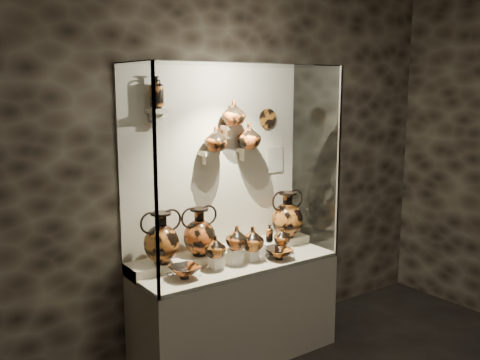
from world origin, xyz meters
The scene contains 36 objects.
wall_back centered at (0.00, 2.50, 1.60)m, with size 5.00×0.02×3.20m, color black.
plinth centered at (0.00, 2.18, 0.40)m, with size 1.70×0.60×0.80m, color #C0B69A.
front_tier centered at (0.00, 2.18, 0.82)m, with size 1.68×0.58×0.03m, color #C1B195.
rear_tier centered at (0.00, 2.35, 0.85)m, with size 1.70×0.25×0.10m, color #C1B195.
back_panel centered at (0.00, 2.50, 1.60)m, with size 1.70×0.03×1.60m, color #C0B69A.
glass_front centered at (0.00, 1.88, 1.60)m, with size 1.70×0.01×1.60m, color white.
glass_left centered at (-0.85, 2.18, 1.60)m, with size 0.01×0.60×1.60m, color white.
glass_right centered at (0.85, 2.18, 1.60)m, with size 0.01×0.60×1.60m, color white.
glass_top centered at (0.00, 2.18, 2.40)m, with size 1.70×0.60×0.01m, color white.
frame_post_left centered at (-0.84, 1.89, 1.60)m, with size 0.02×0.02×1.60m, color gray.
frame_post_right centered at (0.84, 1.89, 1.60)m, with size 0.02×0.02×1.60m, color gray.
pedestal_a centered at (-0.22, 2.13, 0.88)m, with size 0.09×0.09×0.10m, color silver.
pedestal_b centered at (-0.05, 2.13, 0.90)m, with size 0.09×0.09×0.13m, color silver.
pedestal_c centered at (0.12, 2.13, 0.88)m, with size 0.09×0.09×0.09m, color silver.
pedestal_d centered at (0.28, 2.13, 0.89)m, with size 0.09×0.09×0.12m, color silver.
pedestal_e centered at (0.42, 2.13, 0.87)m, with size 0.09×0.09×0.08m, color silver.
bracket_ul centered at (-0.55, 2.42, 2.05)m, with size 0.14×0.12×0.04m, color #C0B69A.
bracket_ca centered at (-0.10, 2.42, 1.70)m, with size 0.14×0.12×0.04m, color #C0B69A.
bracket_cb centered at (0.10, 2.42, 1.90)m, with size 0.10×0.12×0.04m, color #C0B69A.
bracket_cc centered at (0.28, 2.42, 1.70)m, with size 0.14×0.12×0.04m, color #C0B69A.
amphora_left centered at (-0.60, 2.31, 1.10)m, with size 0.32×0.32×0.40m, color #A0551E, non-canonical shape.
amphora_mid centered at (-0.26, 2.31, 1.09)m, with size 0.31×0.31×0.39m, color #B75320, non-canonical shape.
amphora_right centered at (0.64, 2.30, 1.11)m, with size 0.33×0.33×0.42m, color #A0551E, non-canonical shape.
jug_a centered at (-0.24, 2.11, 1.02)m, with size 0.17×0.17×0.17m, color #A0551E.
jug_b centered at (-0.04, 2.12, 1.05)m, with size 0.18×0.18×0.19m, color #B75320.
jug_c centered at (0.12, 2.11, 1.02)m, with size 0.19×0.19×0.20m, color #A0551E.
jug_e centered at (0.43, 2.13, 0.98)m, with size 0.14×0.14×0.15m, color #A0551E.
lekythos_small centered at (0.31, 2.15, 1.03)m, with size 0.07×0.07×0.17m, color #B75320, non-canonical shape.
kylix_left centered at (-0.53, 2.09, 0.89)m, with size 0.29×0.25×0.12m, color #B75320, non-canonical shape.
kylix_right centered at (0.32, 2.02, 0.88)m, with size 0.27×0.23×0.11m, color #A0551E, non-canonical shape.
lekythos_tall centered at (-0.55, 2.42, 2.20)m, with size 0.11×0.11×0.27m, color #A0551E, non-canonical shape.
ovoid_vase_a centered at (-0.06, 2.38, 1.82)m, with size 0.19×0.19×0.20m, color #B75320.
ovoid_vase_b centered at (0.11, 2.37, 2.02)m, with size 0.20×0.20×0.20m, color #B75320.
ovoid_vase_c centered at (0.26, 2.37, 1.82)m, with size 0.20×0.20×0.21m, color #B75320.
wall_plate centered at (0.54, 2.47, 1.95)m, with size 0.18×0.18×0.02m, color #91541C.
info_placard centered at (0.64, 2.47, 1.58)m, with size 0.17×0.01×0.23m, color beige.
Camera 1 is at (-2.37, -1.23, 2.23)m, focal length 40.00 mm.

